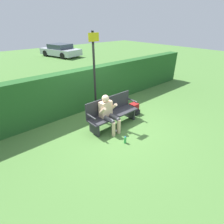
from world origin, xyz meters
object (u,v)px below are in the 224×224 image
(backpack, at_px, (134,109))
(parked_car, at_px, (61,50))
(park_bench, at_px, (112,112))
(person_seated, at_px, (108,112))
(water_bottle, at_px, (125,140))
(signpost, at_px, (95,76))

(backpack, height_order, parked_car, parked_car)
(park_bench, bearing_deg, backpack, 2.58)
(person_seated, relative_size, water_bottle, 5.37)
(park_bench, xyz_separation_m, backpack, (1.14, 0.05, -0.28))
(backpack, height_order, water_bottle, backpack)
(park_bench, relative_size, backpack, 4.54)
(park_bench, height_order, parked_car, parked_car)
(parked_car, bearing_deg, signpost, 143.65)
(backpack, relative_size, parked_car, 0.09)
(backpack, bearing_deg, parked_car, 75.40)
(park_bench, bearing_deg, parked_car, 70.76)
(signpost, bearing_deg, water_bottle, -95.77)
(signpost, distance_m, parked_car, 13.05)
(backpack, bearing_deg, water_bottle, -144.97)
(water_bottle, bearing_deg, park_bench, 69.71)
(person_seated, bearing_deg, parked_car, 69.86)
(park_bench, distance_m, person_seated, 0.36)
(park_bench, height_order, backpack, park_bench)
(person_seated, bearing_deg, park_bench, 27.89)
(person_seated, relative_size, signpost, 0.40)
(park_bench, bearing_deg, water_bottle, -110.29)
(park_bench, relative_size, water_bottle, 8.40)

